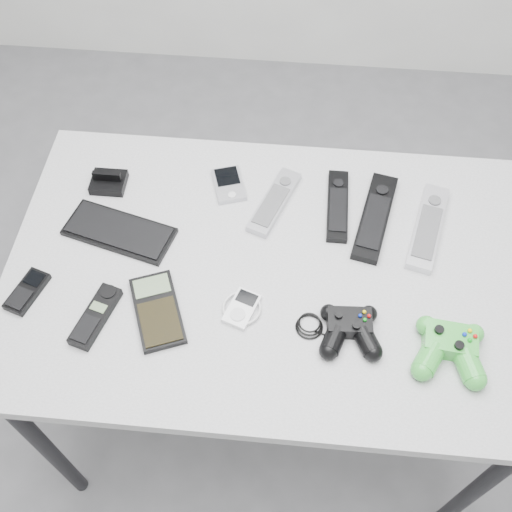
# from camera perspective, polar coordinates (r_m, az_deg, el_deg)

# --- Properties ---
(floor) EXTENTS (3.50, 3.50, 0.00)m
(floor) POSITION_cam_1_polar(r_m,az_deg,el_deg) (2.07, -0.10, -12.99)
(floor) COLOR slate
(floor) RESTS_ON ground
(desk) EXTENTS (1.20, 0.77, 0.80)m
(desk) POSITION_cam_1_polar(r_m,az_deg,el_deg) (1.40, 1.41, -2.66)
(desk) COLOR gray
(desk) RESTS_ON floor
(pda_keyboard) EXTENTS (0.27, 0.17, 0.02)m
(pda_keyboard) POSITION_cam_1_polar(r_m,az_deg,el_deg) (1.43, -12.90, 2.32)
(pda_keyboard) COLOR black
(pda_keyboard) RESTS_ON desk
(dock_bracket) EXTENTS (0.08, 0.07, 0.05)m
(dock_bracket) POSITION_cam_1_polar(r_m,az_deg,el_deg) (1.52, -13.94, 7.12)
(dock_bracket) COLOR black
(dock_bracket) RESTS_ON desk
(pda) EXTENTS (0.10, 0.12, 0.02)m
(pda) POSITION_cam_1_polar(r_m,az_deg,el_deg) (1.49, -2.60, 6.85)
(pda) COLOR #A5A5AC
(pda) RESTS_ON desk
(remote_silver_a) EXTENTS (0.12, 0.21, 0.02)m
(remote_silver_a) POSITION_cam_1_polar(r_m,az_deg,el_deg) (1.45, 1.77, 5.22)
(remote_silver_a) COLOR #A5A5AC
(remote_silver_a) RESTS_ON desk
(remote_black_a) EXTENTS (0.05, 0.21, 0.02)m
(remote_black_a) POSITION_cam_1_polar(r_m,az_deg,el_deg) (1.45, 7.78, 4.82)
(remote_black_a) COLOR black
(remote_black_a) RESTS_ON desk
(remote_black_b) EXTENTS (0.12, 0.27, 0.02)m
(remote_black_b) POSITION_cam_1_polar(r_m,az_deg,el_deg) (1.44, 11.28, 3.71)
(remote_black_b) COLOR black
(remote_black_b) RESTS_ON desk
(remote_silver_b) EXTENTS (0.12, 0.26, 0.03)m
(remote_silver_b) POSITION_cam_1_polar(r_m,az_deg,el_deg) (1.45, 16.07, 2.70)
(remote_silver_b) COLOR silver
(remote_silver_b) RESTS_ON desk
(mobile_phone) EXTENTS (0.08, 0.12, 0.02)m
(mobile_phone) POSITION_cam_1_polar(r_m,az_deg,el_deg) (1.39, -20.98, -3.15)
(mobile_phone) COLOR black
(mobile_phone) RESTS_ON desk
(cordless_handset) EXTENTS (0.09, 0.16, 0.02)m
(cordless_handset) POSITION_cam_1_polar(r_m,az_deg,el_deg) (1.31, -15.04, -5.54)
(cordless_handset) COLOR black
(cordless_handset) RESTS_ON desk
(calculator) EXTENTS (0.15, 0.20, 0.02)m
(calculator) POSITION_cam_1_polar(r_m,az_deg,el_deg) (1.30, -9.38, -5.12)
(calculator) COLOR black
(calculator) RESTS_ON desk
(mp3_player) EXTENTS (0.11, 0.11, 0.02)m
(mp3_player) POSITION_cam_1_polar(r_m,az_deg,el_deg) (1.28, -1.36, -5.00)
(mp3_player) COLOR white
(mp3_player) RESTS_ON desk
(controller_black) EXTENTS (0.23, 0.15, 0.04)m
(controller_black) POSITION_cam_1_polar(r_m,az_deg,el_deg) (1.26, 8.93, -6.79)
(controller_black) COLOR black
(controller_black) RESTS_ON desk
(controller_green) EXTENTS (0.16, 0.17, 0.05)m
(controller_green) POSITION_cam_1_polar(r_m,az_deg,el_deg) (1.28, 17.99, -8.24)
(controller_green) COLOR #2A8B26
(controller_green) RESTS_ON desk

